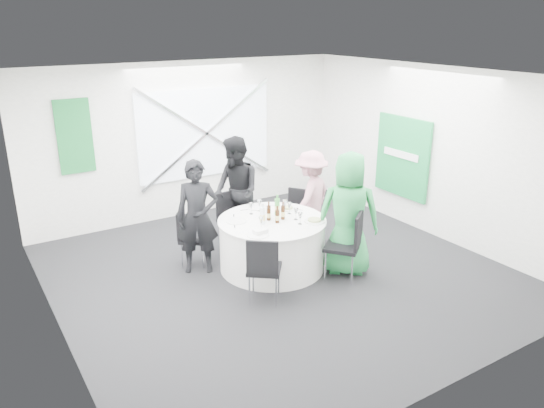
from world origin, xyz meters
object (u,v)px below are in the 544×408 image
person_man_back_left (197,217)px  person_woman_pink (311,197)px  chair_front_right (349,241)px  chair_front_left (263,265)px  banquet_table (272,244)px  person_woman_green (349,214)px  chair_back_right (297,212)px  green_water_bottle (277,207)px  chair_back (230,215)px  clear_water_bottle (263,216)px  chair_back_left (189,233)px  person_man_back (236,192)px

person_man_back_left → person_woman_pink: (2.03, 0.06, -0.07)m
chair_front_right → person_woman_pink: (0.39, 1.43, 0.17)m
chair_front_left → person_woman_pink: size_ratio=0.61×
banquet_table → chair_front_left: chair_front_left is taller
chair_front_right → person_woman_green: 0.39m
person_woman_pink → chair_back_right: bearing=-44.9°
person_woman_pink → green_water_bottle: size_ratio=4.96×
chair_back → clear_water_bottle: (-0.09, -1.15, 0.37)m
banquet_table → green_water_bottle: size_ratio=5.11×
chair_back_left → person_woman_green: bearing=-90.3°
chair_front_right → clear_water_bottle: 1.25m
person_man_back → green_water_bottle: (0.16, -0.96, 0.00)m
chair_back → chair_front_right: bearing=-73.0°
banquet_table → chair_front_right: bearing=-51.0°
banquet_table → chair_back_right: (0.87, 0.63, 0.13)m
chair_back_right → banquet_table: bearing=-90.0°
chair_back → clear_water_bottle: bearing=-99.9°
banquet_table → person_woman_pink: person_woman_pink is taller
chair_back → green_water_bottle: green_water_bottle is taller
chair_front_right → banquet_table: bearing=-90.0°
person_man_back → person_woman_green: bearing=26.0°
chair_back_right → chair_front_left: size_ratio=0.95×
chair_back_left → banquet_table: bearing=-90.0°
person_man_back → green_water_bottle: 0.98m
person_man_back → green_water_bottle: size_ratio=5.76×
person_man_back_left → chair_back: bearing=63.5°
person_man_back_left → person_woman_green: 2.13m
person_man_back_left → clear_water_bottle: size_ratio=5.44×
chair_front_right → person_man_back: bearing=-109.7°
chair_front_right → person_woman_pink: bearing=-144.1°
chair_back → person_man_back: 0.39m
clear_water_bottle → chair_front_right: bearing=-42.0°
chair_front_left → person_man_back: person_man_back is taller
chair_back → chair_back_right: chair_back_right is taller
green_water_bottle → person_man_back_left: bearing=161.9°
chair_back_right → chair_front_left: chair_front_left is taller
person_man_back → person_woman_green: person_woman_green is taller
chair_back_right → green_water_bottle: bearing=-90.6°
person_woman_pink → banquet_table: bearing=-0.0°
person_man_back → chair_back_left: bearing=-69.9°
person_man_back_left → person_man_back: person_man_back is taller
person_man_back_left → banquet_table: bearing=0.0°
chair_back → clear_water_bottle: 1.21m
chair_back → chair_front_right: chair_front_right is taller
clear_water_bottle → person_woman_pink: bearing=25.6°
person_man_back_left → clear_water_bottle: 0.93m
clear_water_bottle → banquet_table: bearing=17.5°
person_man_back → clear_water_bottle: bearing=-9.4°
person_woman_green → green_water_bottle: (-0.67, 0.81, -0.01)m
person_woman_green → person_man_back: bearing=-26.5°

